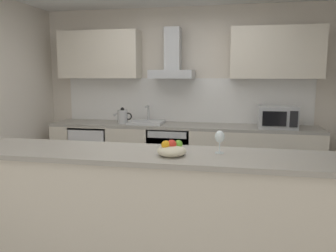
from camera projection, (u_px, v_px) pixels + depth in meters
The scene contains 14 objects.
ground at pixel (158, 233), 3.48m from camera, with size 5.37×4.73×0.02m, color gray.
wall_back at pixel (185, 95), 5.15m from camera, with size 5.37×0.12×2.60m, color silver.
backsplash_tile at pixel (185, 100), 5.09m from camera, with size 3.72×0.02×0.66m, color white.
counter_back at pixel (181, 155), 4.91m from camera, with size 3.85×0.60×0.90m.
counter_island at pixel (148, 212), 2.72m from camera, with size 3.06×0.64×1.01m.
upper_cabinets at pixel (183, 54), 4.84m from camera, with size 3.80×0.32×0.70m.
oven at pixel (171, 154), 4.92m from camera, with size 0.60×0.62×0.80m.
refrigerator at pixel (94, 153), 5.15m from camera, with size 0.58×0.60×0.85m.
microwave at pixel (277, 117), 4.52m from camera, with size 0.50×0.38×0.30m.
sink at pixel (146, 122), 4.92m from camera, with size 0.50×0.40×0.26m.
kettle at pixel (123, 116), 4.94m from camera, with size 0.29×0.15×0.24m.
range_hood at pixel (172, 62), 4.84m from camera, with size 0.62×0.45×0.72m.
wine_glass at pixel (220, 138), 2.59m from camera, with size 0.08×0.08×0.18m.
fruit_bowl at pixel (172, 150), 2.53m from camera, with size 0.22×0.22×0.13m.
Camera 1 is at (0.74, -3.19, 1.62)m, focal length 35.93 mm.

